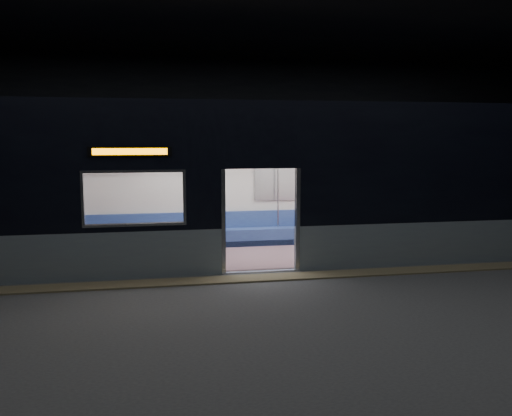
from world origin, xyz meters
name	(u,v)px	position (x,y,z in m)	size (l,w,h in m)	color
station_floor	(272,287)	(0.00, 0.00, -0.01)	(24.00, 14.00, 0.01)	#47494C
station_envelope	(273,77)	(0.00, 0.00, 3.66)	(24.00, 14.00, 5.00)	black
tactile_strip	(266,278)	(0.00, 0.55, 0.01)	(22.80, 0.50, 0.03)	#8C7F59
metro_car	(247,174)	(0.00, 2.54, 1.85)	(18.00, 3.04, 3.35)	#85999F
passenger	(316,212)	(1.91, 3.55, 0.82)	(0.42, 0.72, 1.43)	black
handbag	(319,218)	(1.91, 3.31, 0.70)	(0.32, 0.28, 0.16)	black
transit_map	(279,184)	(1.01, 3.85, 1.51)	(1.11, 0.03, 0.72)	white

